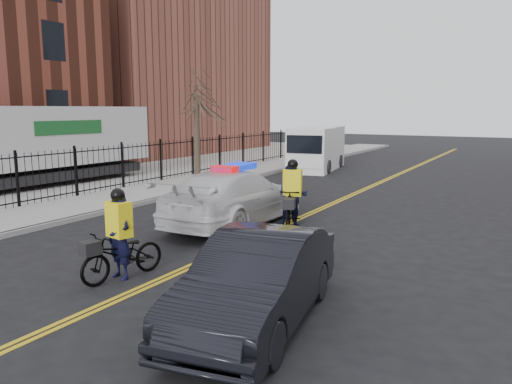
{
  "coord_description": "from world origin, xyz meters",
  "views": [
    {
      "loc": [
        6.61,
        -9.16,
        3.49
      ],
      "look_at": [
        0.08,
        2.24,
        1.3
      ],
      "focal_mm": 35.0,
      "sensor_mm": 36.0,
      "label": 1
    }
  ],
  "objects_px": {
    "police_cruiser": "(235,197)",
    "cargo_van": "(316,149)",
    "cyclist_near": "(120,247)",
    "cyclist_far": "(292,201)",
    "semi_trailer": "(36,142)",
    "dark_sedan": "(258,280)"
  },
  "relations": [
    {
      "from": "police_cruiser",
      "to": "cargo_van",
      "type": "distance_m",
      "value": 14.59
    },
    {
      "from": "cyclist_near",
      "to": "cyclist_far",
      "type": "height_order",
      "value": "cyclist_far"
    },
    {
      "from": "cargo_van",
      "to": "cyclist_near",
      "type": "bearing_deg",
      "value": -88.12
    },
    {
      "from": "semi_trailer",
      "to": "dark_sedan",
      "type": "bearing_deg",
      "value": -24.14
    },
    {
      "from": "cyclist_far",
      "to": "dark_sedan",
      "type": "bearing_deg",
      "value": -86.98
    },
    {
      "from": "dark_sedan",
      "to": "semi_trailer",
      "type": "distance_m",
      "value": 17.67
    },
    {
      "from": "cargo_van",
      "to": "cyclist_far",
      "type": "xyz_separation_m",
      "value": [
        5.04,
        -13.67,
        -0.39
      ]
    },
    {
      "from": "semi_trailer",
      "to": "police_cruiser",
      "type": "bearing_deg",
      "value": -7.1
    },
    {
      "from": "police_cruiser",
      "to": "cyclist_near",
      "type": "height_order",
      "value": "cyclist_near"
    },
    {
      "from": "police_cruiser",
      "to": "cyclist_near",
      "type": "distance_m",
      "value": 5.42
    },
    {
      "from": "cyclist_near",
      "to": "cargo_van",
      "type": "bearing_deg",
      "value": 112.97
    },
    {
      "from": "cargo_van",
      "to": "cyclist_near",
      "type": "relative_size",
      "value": 3.0
    },
    {
      "from": "cyclist_near",
      "to": "semi_trailer",
      "type": "bearing_deg",
      "value": 161.0
    },
    {
      "from": "dark_sedan",
      "to": "semi_trailer",
      "type": "relative_size",
      "value": 0.39
    },
    {
      "from": "semi_trailer",
      "to": "cyclist_far",
      "type": "xyz_separation_m",
      "value": [
        13.36,
        -1.34,
        -1.25
      ]
    },
    {
      "from": "semi_trailer",
      "to": "cyclist_far",
      "type": "relative_size",
      "value": 5.56
    },
    {
      "from": "semi_trailer",
      "to": "cargo_van",
      "type": "bearing_deg",
      "value": 57.97
    },
    {
      "from": "cyclist_near",
      "to": "cyclist_far",
      "type": "distance_m",
      "value": 6.02
    },
    {
      "from": "cargo_van",
      "to": "cyclist_near",
      "type": "height_order",
      "value": "cargo_van"
    },
    {
      "from": "cargo_van",
      "to": "cyclist_near",
      "type": "distance_m",
      "value": 19.98
    },
    {
      "from": "police_cruiser",
      "to": "cargo_van",
      "type": "bearing_deg",
      "value": -78.71
    },
    {
      "from": "police_cruiser",
      "to": "cyclist_far",
      "type": "distance_m",
      "value": 1.78
    }
  ]
}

